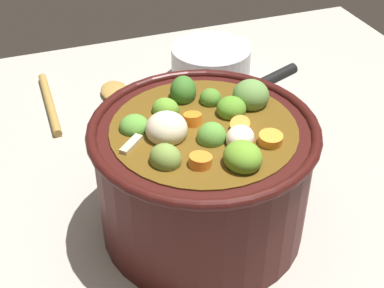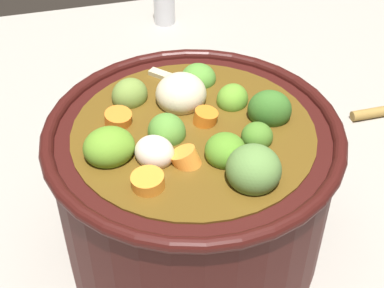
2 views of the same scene
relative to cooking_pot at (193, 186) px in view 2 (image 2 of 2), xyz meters
name	(u,v)px [view 2 (image 2 of 2)]	position (x,y,z in m)	size (l,w,h in m)	color
ground_plane	(193,242)	(0.00, 0.00, -0.08)	(1.10, 1.10, 0.00)	#9E998E
cooking_pot	(193,186)	(0.00, 0.00, 0.00)	(0.26, 0.26, 0.18)	#38110F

